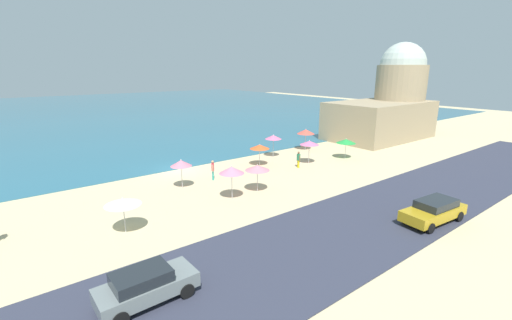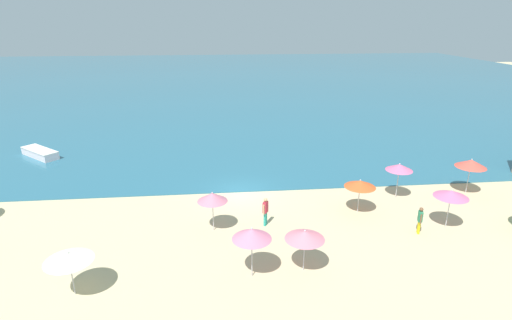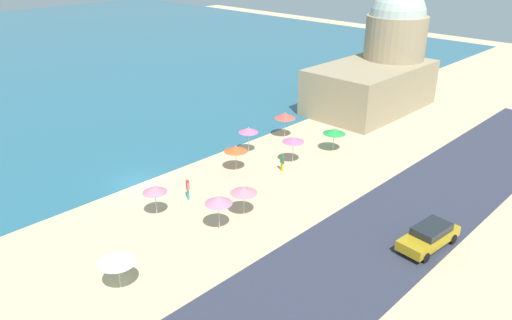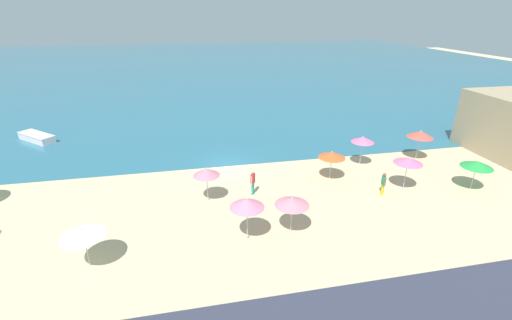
# 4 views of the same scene
# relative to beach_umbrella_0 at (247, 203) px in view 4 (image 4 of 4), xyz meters

# --- Properties ---
(ground_plane) EXTENTS (160.00, 160.00, 0.00)m
(ground_plane) POSITION_rel_beach_umbrella_0_xyz_m (0.09, 9.68, -2.27)
(ground_plane) COLOR #CDBA8D
(sea) EXTENTS (150.00, 110.00, 0.05)m
(sea) POSITION_rel_beach_umbrella_0_xyz_m (0.09, 64.68, -2.25)
(sea) COLOR #29637B
(sea) RESTS_ON ground_plane
(beach_umbrella_0) EXTENTS (1.85, 1.85, 2.60)m
(beach_umbrella_0) POSITION_rel_beach_umbrella_0_xyz_m (0.00, 0.00, 0.00)
(beach_umbrella_0) COLOR #B2B2B7
(beach_umbrella_0) RESTS_ON ground_plane
(beach_umbrella_1) EXTENTS (2.06, 2.06, 2.20)m
(beach_umbrella_1) POSITION_rel_beach_umbrella_0_xyz_m (16.35, 2.56, -0.37)
(beach_umbrella_1) COLOR #B2B2B7
(beach_umbrella_1) RESTS_ON ground_plane
(beach_umbrella_3) EXTENTS (1.78, 1.78, 2.51)m
(beach_umbrella_3) POSITION_rel_beach_umbrella_0_xyz_m (10.58, 7.77, -0.05)
(beach_umbrella_3) COLOR #B2B2B7
(beach_umbrella_3) RESTS_ON ground_plane
(beach_umbrella_4) EXTENTS (1.94, 1.94, 2.22)m
(beach_umbrella_4) POSITION_rel_beach_umbrella_0_xyz_m (7.26, 5.95, -0.33)
(beach_umbrella_4) COLOR #B2B2B7
(beach_umbrella_4) RESTS_ON ground_plane
(beach_umbrella_6) EXTENTS (1.72, 1.72, 2.41)m
(beach_umbrella_6) POSITION_rel_beach_umbrella_0_xyz_m (-1.83, 4.56, -0.18)
(beach_umbrella_6) COLOR #B2B2B7
(beach_umbrella_6) RESTS_ON ground_plane
(beach_umbrella_7) EXTENTS (1.92, 1.92, 2.43)m
(beach_umbrella_7) POSITION_rel_beach_umbrella_0_xyz_m (11.73, 3.50, -0.11)
(beach_umbrella_7) COLOR #B2B2B7
(beach_umbrella_7) RESTS_ON ground_plane
(beach_umbrella_8) EXTENTS (2.10, 2.10, 2.20)m
(beach_umbrella_8) POSITION_rel_beach_umbrella_0_xyz_m (-7.96, -0.57, -0.33)
(beach_umbrella_8) COLOR #B2B2B7
(beach_umbrella_8) RESTS_ON ground_plane
(beach_umbrella_9) EXTENTS (1.92, 1.92, 2.22)m
(beach_umbrella_9) POSITION_rel_beach_umbrella_0_xyz_m (2.53, 0.22, -0.33)
(beach_umbrella_9) COLOR #B2B2B7
(beach_umbrella_9) RESTS_ON ground_plane
(beach_umbrella_10) EXTENTS (2.04, 2.04, 2.55)m
(beach_umbrella_10) POSITION_rel_beach_umbrella_0_xyz_m (15.79, 8.00, -0.05)
(beach_umbrella_10) COLOR #B2B2B7
(beach_umbrella_10) RESTS_ON ground_plane
(bather_1) EXTENTS (0.32, 0.55, 1.61)m
(bather_1) POSITION_rel_beach_umbrella_0_xyz_m (9.81, 3.05, -1.37)
(bather_1) COLOR yellow
(bather_1) RESTS_ON ground_plane
(bather_2) EXTENTS (0.37, 0.50, 1.76)m
(bather_2) POSITION_rel_beach_umbrella_0_xyz_m (1.23, 4.83, -1.28)
(bather_2) COLOR teal
(bather_2) RESTS_ON ground_plane
(skiff_nearshore) EXTENTS (4.07, 3.79, 0.68)m
(skiff_nearshore) POSITION_rel_beach_umbrella_0_xyz_m (-17.09, 18.99, -1.88)
(skiff_nearshore) COLOR silver
(skiff_nearshore) RESTS_ON sea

